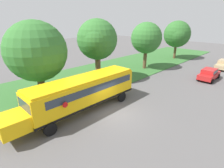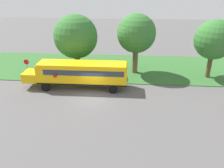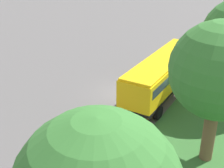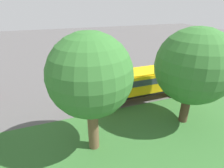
# 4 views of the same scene
# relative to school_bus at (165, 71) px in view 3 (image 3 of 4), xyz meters

# --- Properties ---
(ground_plane) EXTENTS (120.00, 120.00, 0.00)m
(ground_plane) POSITION_rel_school_bus_xyz_m (2.62, 1.70, -1.92)
(ground_plane) COLOR #565454
(school_bus) EXTENTS (2.85, 12.42, 3.16)m
(school_bus) POSITION_rel_school_bus_xyz_m (0.00, 0.00, 0.00)
(school_bus) COLOR yellow
(school_bus) RESTS_ON ground
(oak_tree_roadside_mid) EXTENTS (5.15, 5.15, 8.14)m
(oak_tree_roadside_mid) POSITION_rel_school_bus_xyz_m (-5.19, 6.42, 3.60)
(oak_tree_roadside_mid) COLOR brown
(oak_tree_roadside_mid) RESTS_ON ground
(stop_sign) EXTENTS (0.08, 0.68, 2.74)m
(stop_sign) POSITION_rel_school_bus_xyz_m (-1.98, -7.40, -0.19)
(stop_sign) COLOR gray
(stop_sign) RESTS_ON ground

